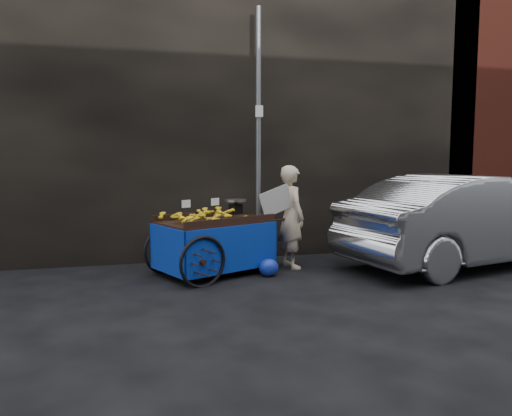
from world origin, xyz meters
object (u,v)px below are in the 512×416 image
object	(u,v)px
vendor	(291,217)
parked_car	(470,220)
plastic_bag	(269,268)
banana_cart	(211,226)

from	to	relation	value
vendor	parked_car	world-z (taller)	vendor
plastic_bag	vendor	bearing A→B (deg)	44.15
plastic_bag	banana_cart	bearing A→B (deg)	156.75
banana_cart	vendor	world-z (taller)	vendor
vendor	parked_car	xyz separation A→B (m)	(2.75, -0.54, -0.08)
plastic_bag	parked_car	bearing A→B (deg)	-1.41
banana_cart	plastic_bag	world-z (taller)	banana_cart
vendor	parked_car	distance (m)	2.80
vendor	parked_car	bearing A→B (deg)	-114.67
parked_car	plastic_bag	bearing A→B (deg)	76.79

